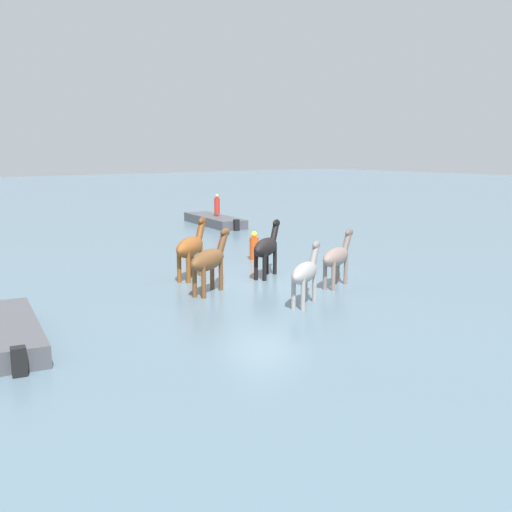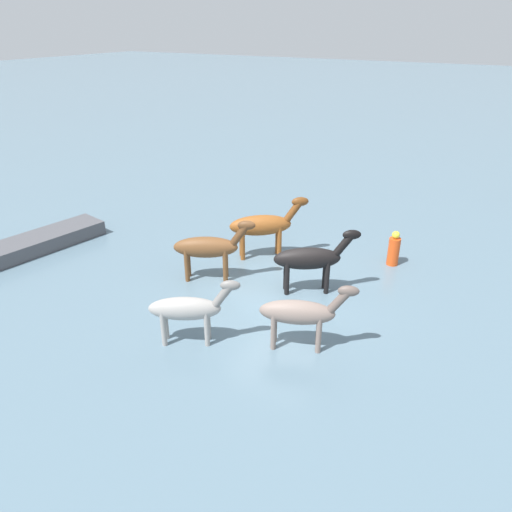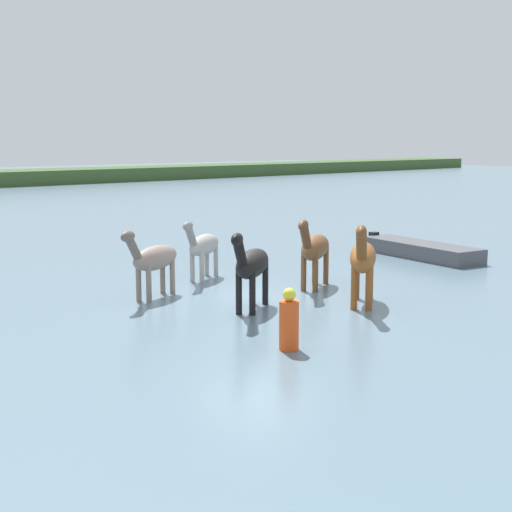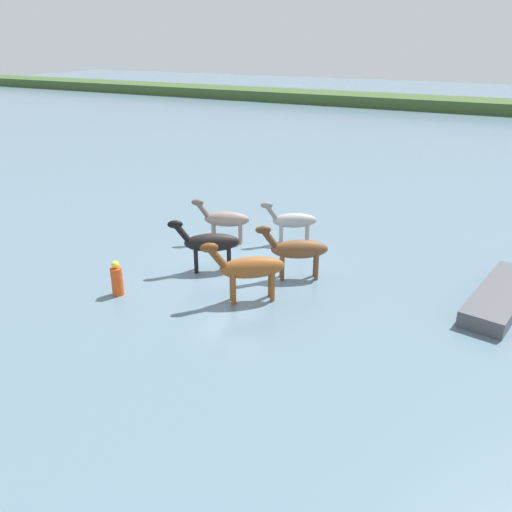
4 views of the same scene
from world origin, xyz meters
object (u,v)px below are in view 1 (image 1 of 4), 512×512
horse_pinto_flank (191,247)px  horse_chestnut_trailing (305,273)px  horse_mid_herd (266,247)px  boat_dinghy_port (9,335)px  person_helmsman_aft (217,205)px  horse_dark_mare (209,260)px  boat_motor_center (214,222)px  horse_rear_stallion (337,257)px  buoy_channel_marker (254,247)px

horse_pinto_flank → horse_chestnut_trailing: bearing=-119.3°
horse_pinto_flank → horse_mid_herd: bearing=-68.4°
boat_dinghy_port → person_helmsman_aft: (-15.70, -15.04, 1.00)m
horse_dark_mare → boat_motor_center: horse_dark_mare is taller
horse_mid_herd → boat_motor_center: horse_mid_herd is taller
horse_pinto_flank → boat_dinghy_port: (6.86, 3.35, -0.92)m
horse_rear_stallion → horse_mid_herd: bearing=86.6°
horse_chestnut_trailing → boat_dinghy_port: 7.81m
horse_rear_stallion → boat_motor_center: size_ratio=0.37×
horse_chestnut_trailing → horse_rear_stallion: bearing=-4.3°
horse_dark_mare → boat_motor_center: (-9.30, -13.85, -0.85)m
horse_chestnut_trailing → buoy_channel_marker: (-3.11, -6.48, -0.42)m
horse_rear_stallion → horse_dark_mare: bearing=132.7°
horse_pinto_flank → horse_dark_mare: (0.64, 2.13, -0.06)m
horse_dark_mare → horse_chestnut_trailing: (-1.38, 2.83, -0.10)m
horse_chestnut_trailing → buoy_channel_marker: horse_chestnut_trailing is taller
horse_pinto_flank → horse_mid_herd: (-2.23, 1.32, -0.06)m
horse_rear_stallion → horse_chestnut_trailing: (2.37, 1.12, -0.03)m
horse_pinto_flank → horse_rear_stallion: bearing=-88.8°
horse_pinto_flank → person_helmsman_aft: (-8.84, -11.70, 0.08)m
boat_motor_center → buoy_channel_marker: bearing=163.6°
horse_mid_herd → horse_pinto_flank: bearing=116.4°
horse_dark_mare → boat_motor_center: 16.70m
horse_chestnut_trailing → buoy_channel_marker: bearing=34.8°
horse_dark_mare → boat_dinghy_port: horse_dark_mare is taller
horse_pinto_flank → horse_rear_stallion: size_ratio=1.03×
horse_pinto_flank → person_helmsman_aft: horse_pinto_flank is taller
boat_motor_center → boat_dinghy_port: boat_motor_center is taller
horse_mid_herd → buoy_channel_marker: horse_mid_herd is taller
horse_chestnut_trailing → boat_motor_center: bearing=35.0°
horse_rear_stallion → person_helmsman_aft: person_helmsman_aft is taller
person_helmsman_aft → buoy_channel_marker: bearing=63.9°
horse_mid_herd → horse_chestnut_trailing: (1.48, 3.64, -0.10)m
horse_mid_herd → buoy_channel_marker: (-1.62, -2.84, -0.52)m
horse_dark_mare → buoy_channel_marker: 5.81m
horse_rear_stallion → person_helmsman_aft: bearing=47.0°
boat_motor_center → horse_mid_herd: bearing=162.6°
horse_pinto_flank → horse_rear_stallion: 4.94m
buoy_channel_marker → horse_pinto_flank: bearing=21.6°
horse_pinto_flank → horse_dark_mare: horse_pinto_flank is taller
horse_pinto_flank → horse_mid_herd: size_ratio=1.02×
horse_mid_herd → person_helmsman_aft: size_ratio=1.86×
horse_dark_mare → person_helmsman_aft: 16.77m
horse_dark_mare → person_helmsman_aft: size_ratio=1.91×
horse_rear_stallion → buoy_channel_marker: 5.43m
horse_dark_mare → boat_motor_center: size_ratio=0.39×
boat_dinghy_port → buoy_channel_marker: size_ratio=4.13×
horse_mid_herd → horse_rear_stallion: bearing=-103.6°
horse_pinto_flank → buoy_channel_marker: (-3.85, -1.52, -0.58)m
boat_motor_center → person_helmsman_aft: 1.00m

